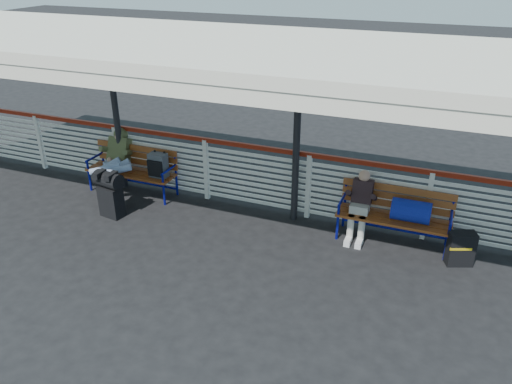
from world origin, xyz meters
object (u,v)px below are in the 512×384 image
at_px(bench_left, 141,165).
at_px(bench_right, 403,211).
at_px(luggage_stack, 110,192).
at_px(suitcase_side, 460,248).
at_px(traveler_man, 114,163).
at_px(companion_person, 360,205).

relative_size(bench_left, bench_right, 1.00).
bearing_deg(bench_left, luggage_stack, -90.49).
distance_m(bench_left, bench_right, 4.92).
bearing_deg(luggage_stack, bench_right, 20.37).
distance_m(bench_right, suitcase_side, 1.01).
bearing_deg(traveler_man, suitcase_side, 0.45).
height_order(traveler_man, suitcase_side, traveler_man).
bearing_deg(luggage_stack, suitcase_side, 16.01).
bearing_deg(suitcase_side, bench_left, 155.22).
xyz_separation_m(bench_right, companion_person, (-0.68, -0.03, -0.00)).
bearing_deg(traveler_man, bench_left, 44.16).
distance_m(traveler_man, suitcase_side, 6.21).
distance_m(bench_left, companion_person, 4.24).
bearing_deg(bench_right, suitcase_side, -16.74).
relative_size(luggage_stack, traveler_man, 0.55).
xyz_separation_m(companion_person, suitcase_side, (1.60, -0.24, -0.32)).
relative_size(bench_right, suitcase_side, 3.31).
relative_size(companion_person, suitcase_side, 2.10).
bearing_deg(bench_left, traveler_man, -135.84).
bearing_deg(bench_left, companion_person, -0.77).
relative_size(luggage_stack, suitcase_side, 1.58).
bearing_deg(bench_right, companion_person, -177.09).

